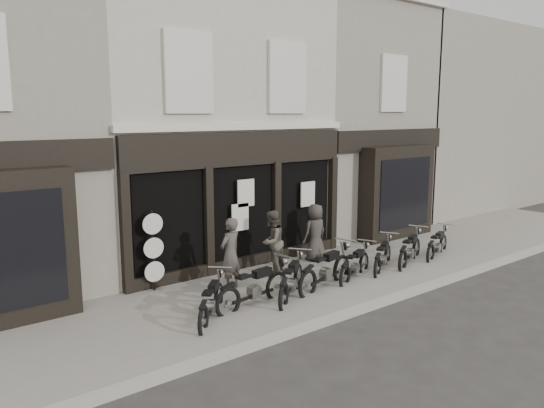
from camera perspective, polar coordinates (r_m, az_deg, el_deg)
ground_plane at (r=12.97m, az=4.63°, el=-10.15°), size 90.00×90.00×0.00m
pavement at (r=13.58m, az=2.00°, el=-8.93°), size 30.00×4.20×0.12m
kerb at (r=12.13m, az=8.76°, el=-11.36°), size 30.00×0.25×0.13m
central_building at (r=17.02m, az=-9.18°, el=8.53°), size 7.30×6.22×8.34m
neighbour_right at (r=20.85m, az=6.43°, el=8.69°), size 5.60×6.73×8.34m
filler_right at (r=27.29m, az=18.61°, el=8.61°), size 11.00×6.00×8.20m
motorcycle_0 at (r=11.52m, az=-6.52°, el=-10.74°), size 1.62×1.60×0.98m
motorcycle_1 at (r=12.19m, az=-1.91°, el=-9.31°), size 2.26×0.64×1.08m
motorcycle_2 at (r=12.72m, az=2.10°, el=-8.55°), size 1.89×1.51×1.05m
motorcycle_3 at (r=13.46m, az=5.82°, el=-7.41°), size 2.32×0.93×1.13m
motorcycle_4 at (r=14.29m, az=8.92°, el=-6.75°), size 1.89×0.98×0.95m
motorcycle_5 at (r=15.17m, az=11.82°, el=-5.83°), size 1.87×1.21×0.98m
motorcycle_6 at (r=15.94m, az=14.61°, el=-5.08°), size 2.06×1.12×1.05m
motorcycle_7 at (r=16.96m, az=17.34°, el=-4.43°), size 1.94×0.92×0.96m
man_left at (r=13.06m, az=-4.51°, el=-5.34°), size 0.75×0.60×1.79m
man_centre at (r=14.36m, az=-0.04°, el=-4.08°), size 1.02×0.93×1.71m
man_right at (r=15.62m, az=4.66°, el=-3.04°), size 0.84×0.57×1.68m
advert_sign_post at (r=13.23m, az=-12.64°, el=-5.31°), size 0.51×0.33×2.11m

